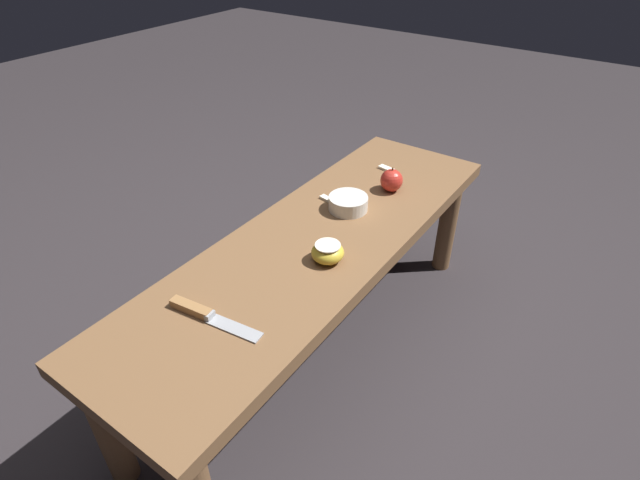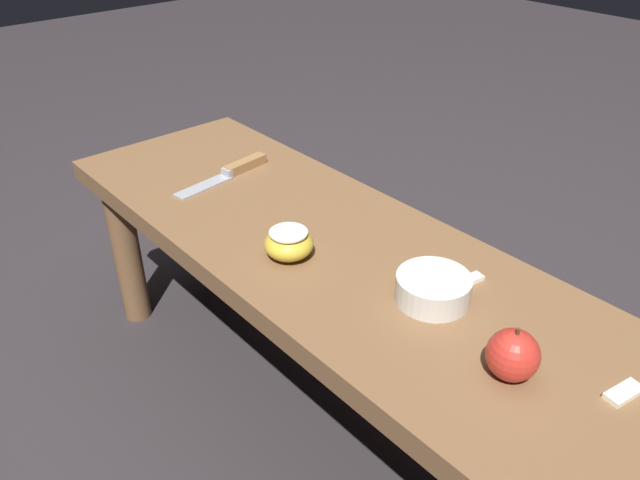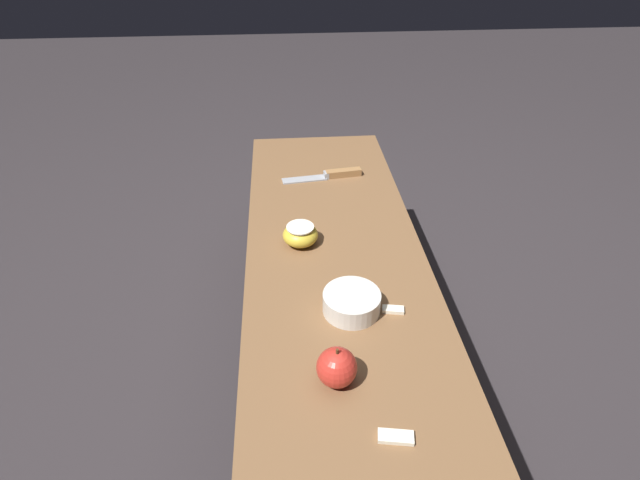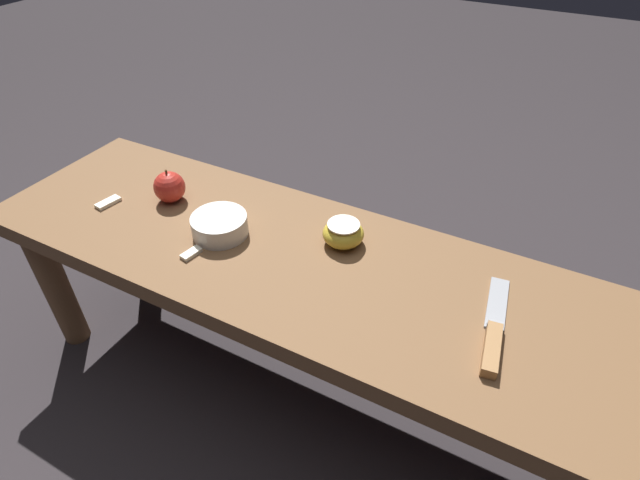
{
  "view_description": "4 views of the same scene",
  "coord_description": "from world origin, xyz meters",
  "px_view_note": "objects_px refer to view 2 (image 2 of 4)",
  "views": [
    {
      "loc": [
        -0.89,
        -0.64,
        1.19
      ],
      "look_at": [
        -0.04,
        -0.03,
        0.45
      ],
      "focal_mm": 28.0,
      "sensor_mm": 36.0,
      "label": 1
    },
    {
      "loc": [
        0.63,
        -0.61,
        1.0
      ],
      "look_at": [
        -0.04,
        -0.03,
        0.45
      ],
      "focal_mm": 35.0,
      "sensor_mm": 36.0,
      "label": 2
    },
    {
      "loc": [
        0.89,
        -0.11,
        1.11
      ],
      "look_at": [
        -0.04,
        -0.03,
        0.45
      ],
      "focal_mm": 28.0,
      "sensor_mm": 36.0,
      "label": 3
    },
    {
      "loc": [
        -0.39,
        0.63,
        1.05
      ],
      "look_at": [
        -0.04,
        -0.03,
        0.45
      ],
      "focal_mm": 28.0,
      "sensor_mm": 36.0,
      "label": 4
    }
  ],
  "objects_px": {
    "apple_whole": "(513,355)",
    "apple_cut": "(289,244)",
    "wooden_bench": "(349,287)",
    "knife": "(235,170)",
    "bowl": "(433,288)"
  },
  "relations": [
    {
      "from": "apple_whole",
      "to": "apple_cut",
      "type": "height_order",
      "value": "apple_whole"
    },
    {
      "from": "wooden_bench",
      "to": "apple_cut",
      "type": "distance_m",
      "value": 0.14
    },
    {
      "from": "wooden_bench",
      "to": "apple_whole",
      "type": "relative_size",
      "value": 17.27
    },
    {
      "from": "apple_cut",
      "to": "apple_whole",
      "type": "bearing_deg",
      "value": 5.73
    },
    {
      "from": "knife",
      "to": "apple_whole",
      "type": "xyz_separation_m",
      "value": [
        0.73,
        -0.07,
        0.03
      ]
    },
    {
      "from": "wooden_bench",
      "to": "apple_cut",
      "type": "height_order",
      "value": "apple_cut"
    },
    {
      "from": "wooden_bench",
      "to": "apple_cut",
      "type": "relative_size",
      "value": 16.29
    },
    {
      "from": "apple_cut",
      "to": "bowl",
      "type": "relative_size",
      "value": 0.72
    },
    {
      "from": "wooden_bench",
      "to": "apple_whole",
      "type": "distance_m",
      "value": 0.36
    },
    {
      "from": "wooden_bench",
      "to": "knife",
      "type": "bearing_deg",
      "value": 175.24
    },
    {
      "from": "knife",
      "to": "apple_whole",
      "type": "distance_m",
      "value": 0.73
    },
    {
      "from": "knife",
      "to": "apple_cut",
      "type": "xyz_separation_m",
      "value": [
        0.32,
        -0.11,
        0.02
      ]
    },
    {
      "from": "wooden_bench",
      "to": "bowl",
      "type": "xyz_separation_m",
      "value": [
        0.17,
        0.01,
        0.09
      ]
    },
    {
      "from": "apple_cut",
      "to": "bowl",
      "type": "distance_m",
      "value": 0.25
    },
    {
      "from": "apple_whole",
      "to": "apple_cut",
      "type": "bearing_deg",
      "value": -174.27
    }
  ]
}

